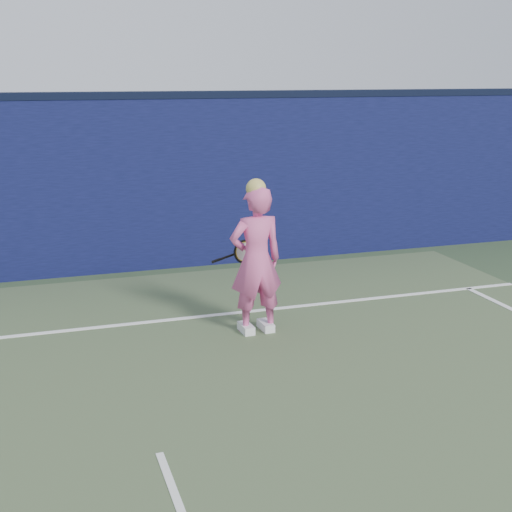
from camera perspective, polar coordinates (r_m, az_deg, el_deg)
name	(u,v)px	position (r m, az deg, el deg)	size (l,w,h in m)	color
backstop_wall	(86,188)	(10.59, -13.41, 5.31)	(24.00, 0.40, 2.50)	#0B0F33
wall_cap	(81,96)	(10.47, -13.83, 12.35)	(24.00, 0.42, 0.10)	black
player	(256,260)	(7.91, 0.00, -0.31)	(0.63, 0.43, 1.75)	#DB5594
racket	(242,252)	(8.30, -1.14, 0.30)	(0.53, 0.12, 0.28)	black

